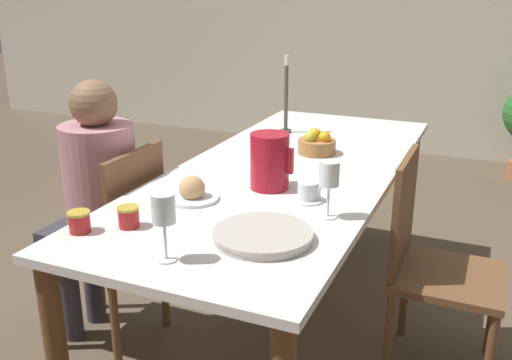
{
  "coord_description": "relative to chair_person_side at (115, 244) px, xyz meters",
  "views": [
    {
      "loc": [
        0.8,
        -2.17,
        1.52
      ],
      "look_at": [
        0.0,
        -0.33,
        0.83
      ],
      "focal_mm": 40.0,
      "sensor_mm": 36.0,
      "label": 1
    }
  ],
  "objects": [
    {
      "name": "chair_person_side",
      "position": [
        0.0,
        0.0,
        0.0
      ],
      "size": [
        0.42,
        0.42,
        0.9
      ],
      "rotation": [
        0.0,
        0.0,
        1.57
      ],
      "color": "brown",
      "rests_on": "ground_plane"
    },
    {
      "name": "bread_plate",
      "position": [
        0.44,
        -0.1,
        0.33
      ],
      "size": [
        0.19,
        0.19,
        0.09
      ],
      "color": "silver",
      "rests_on": "dining_table"
    },
    {
      "name": "jam_jar_amber",
      "position": [
        0.38,
        -0.39,
        0.34
      ],
      "size": [
        0.07,
        0.07,
        0.07
      ],
      "color": "#A81E1E",
      "rests_on": "dining_table"
    },
    {
      "name": "candlestick_tall",
      "position": [
        0.4,
        0.97,
        0.47
      ],
      "size": [
        0.06,
        0.06,
        0.4
      ],
      "color": "#4C4238",
      "rests_on": "dining_table"
    },
    {
      "name": "chair_opposite",
      "position": [
        1.25,
        0.37,
        0.0
      ],
      "size": [
        0.42,
        0.42,
        0.9
      ],
      "rotation": [
        0.0,
        0.0,
        -1.57
      ],
      "color": "brown",
      "rests_on": "ground_plane"
    },
    {
      "name": "wall_back",
      "position": [
        0.63,
        3.63,
        0.82
      ],
      "size": [
        10.0,
        0.06,
        2.6
      ],
      "color": "beige",
      "rests_on": "ground_plane"
    },
    {
      "name": "person_seated",
      "position": [
        -0.09,
        0.01,
        0.21
      ],
      "size": [
        0.39,
        0.41,
        1.17
      ],
      "rotation": [
        0.0,
        0.0,
        1.57
      ],
      "color": "#33333D",
      "rests_on": "ground_plane"
    },
    {
      "name": "jam_jar_red",
      "position": [
        0.26,
        -0.49,
        0.34
      ],
      "size": [
        0.07,
        0.07,
        0.07
      ],
      "color": "#A81E1E",
      "rests_on": "dining_table"
    },
    {
      "name": "wine_glass_juice",
      "position": [
        0.61,
        -0.55,
        0.45
      ],
      "size": [
        0.07,
        0.07,
        0.2
      ],
      "color": "white",
      "rests_on": "dining_table"
    },
    {
      "name": "red_pitcher",
      "position": [
        0.65,
        0.13,
        0.41
      ],
      "size": [
        0.17,
        0.15,
        0.21
      ],
      "color": "#A31423",
      "rests_on": "dining_table"
    },
    {
      "name": "ground_plane",
      "position": [
        0.63,
        0.39,
        -0.48
      ],
      "size": [
        20.0,
        20.0,
        0.0
      ],
      "primitive_type": "plane",
      "color": "brown"
    },
    {
      "name": "serving_tray",
      "position": [
        0.81,
        -0.31,
        0.32
      ],
      "size": [
        0.31,
        0.31,
        0.03
      ],
      "color": "#B7B2A8",
      "rests_on": "dining_table"
    },
    {
      "name": "teacup_near_person",
      "position": [
        0.83,
        0.06,
        0.33
      ],
      "size": [
        0.12,
        0.12,
        0.07
      ],
      "color": "silver",
      "rests_on": "dining_table"
    },
    {
      "name": "dining_table",
      "position": [
        0.63,
        0.39,
        0.21
      ],
      "size": [
        0.88,
        2.17,
        0.78
      ],
      "color": "silver",
      "rests_on": "ground_plane"
    },
    {
      "name": "fruit_bowl",
      "position": [
        0.67,
        0.65,
        0.35
      ],
      "size": [
        0.17,
        0.17,
        0.11
      ],
      "color": "#9E6B3D",
      "rests_on": "dining_table"
    },
    {
      "name": "wine_glass_water",
      "position": [
        0.94,
        -0.06,
        0.45
      ],
      "size": [
        0.07,
        0.07,
        0.2
      ],
      "color": "white",
      "rests_on": "dining_table"
    }
  ]
}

